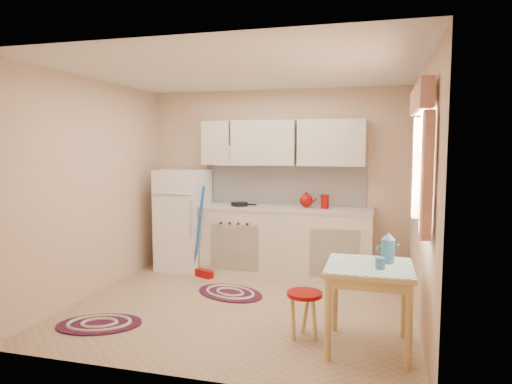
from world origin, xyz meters
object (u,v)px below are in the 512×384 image
at_px(base_cabinets, 286,243).
at_px(table, 368,307).
at_px(fridge, 183,219).
at_px(stool, 304,315).

height_order(base_cabinets, table, base_cabinets).
relative_size(fridge, base_cabinets, 0.62).
distance_m(table, stool, 0.59).
bearing_deg(fridge, stool, -43.08).
bearing_deg(base_cabinets, table, -60.94).
bearing_deg(base_cabinets, fridge, -178.04).
xyz_separation_m(fridge, stool, (2.02, -1.89, -0.49)).
bearing_deg(table, fridge, 142.68).
xyz_separation_m(table, stool, (-0.56, 0.08, -0.15)).
relative_size(table, stool, 1.71).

